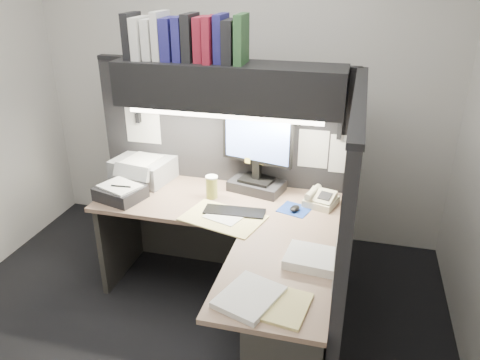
# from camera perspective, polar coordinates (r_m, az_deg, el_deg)

# --- Properties ---
(floor) EXTENTS (3.50, 3.50, 0.00)m
(floor) POSITION_cam_1_polar(r_m,az_deg,el_deg) (3.29, -7.08, -18.13)
(floor) COLOR black
(floor) RESTS_ON ground
(wall_back) EXTENTS (3.50, 0.04, 2.70)m
(wall_back) POSITION_cam_1_polar(r_m,az_deg,el_deg) (3.95, -0.13, 11.79)
(wall_back) COLOR silver
(wall_back) RESTS_ON floor
(partition_back) EXTENTS (1.90, 0.06, 1.60)m
(partition_back) POSITION_cam_1_polar(r_m,az_deg,el_deg) (3.59, -1.96, 1.19)
(partition_back) COLOR black
(partition_back) RESTS_ON floor
(partition_right) EXTENTS (0.06, 1.50, 1.60)m
(partition_right) POSITION_cam_1_polar(r_m,az_deg,el_deg) (2.79, 12.69, -6.67)
(partition_right) COLOR black
(partition_right) RESTS_ON floor
(desk) EXTENTS (1.70, 1.53, 0.73)m
(desk) POSITION_cam_1_polar(r_m,az_deg,el_deg) (2.89, 0.54, -13.27)
(desk) COLOR #8D6E59
(desk) RESTS_ON floor
(overhead_shelf) EXTENTS (1.55, 0.34, 0.30)m
(overhead_shelf) POSITION_cam_1_polar(r_m,az_deg,el_deg) (3.18, -1.40, 11.44)
(overhead_shelf) COLOR black
(overhead_shelf) RESTS_ON partition_back
(task_light_tube) EXTENTS (1.32, 0.04, 0.04)m
(task_light_tube) POSITION_cam_1_polar(r_m,az_deg,el_deg) (3.09, -2.08, 7.80)
(task_light_tube) COLOR white
(task_light_tube) RESTS_ON overhead_shelf
(monitor) EXTENTS (0.52, 0.32, 0.57)m
(monitor) POSITION_cam_1_polar(r_m,az_deg,el_deg) (3.33, 2.07, 2.24)
(monitor) COLOR black
(monitor) RESTS_ON desk
(keyboard) EXTENTS (0.41, 0.16, 0.02)m
(keyboard) POSITION_cam_1_polar(r_m,az_deg,el_deg) (3.10, -0.67, -3.91)
(keyboard) COLOR black
(keyboard) RESTS_ON desk
(mousepad) EXTENTS (0.24, 0.23, 0.00)m
(mousepad) POSITION_cam_1_polar(r_m,az_deg,el_deg) (3.17, 6.67, -3.59)
(mousepad) COLOR navy
(mousepad) RESTS_ON desk
(mouse) EXTENTS (0.08, 0.10, 0.03)m
(mouse) POSITION_cam_1_polar(r_m,az_deg,el_deg) (3.15, 6.71, -3.45)
(mouse) COLOR black
(mouse) RESTS_ON mousepad
(telephone) EXTENTS (0.25, 0.25, 0.08)m
(telephone) POSITION_cam_1_polar(r_m,az_deg,el_deg) (3.25, 9.85, -2.34)
(telephone) COLOR beige
(telephone) RESTS_ON desk
(coffee_cup) EXTENTS (0.10, 0.10, 0.15)m
(coffee_cup) POSITION_cam_1_polar(r_m,az_deg,el_deg) (3.29, -3.46, -0.93)
(coffee_cup) COLOR #D0BF53
(coffee_cup) RESTS_ON desk
(printer) EXTENTS (0.47, 0.42, 0.17)m
(printer) POSITION_cam_1_polar(r_m,az_deg,el_deg) (3.65, -11.60, 1.38)
(printer) COLOR #9B9FA1
(printer) RESTS_ON desk
(notebook_stack) EXTENTS (0.37, 0.33, 0.09)m
(notebook_stack) POSITION_cam_1_polar(r_m,az_deg,el_deg) (3.38, -14.36, -1.52)
(notebook_stack) COLOR black
(notebook_stack) RESTS_ON desk
(open_folder) EXTENTS (0.58, 0.45, 0.01)m
(open_folder) POSITION_cam_1_polar(r_m,az_deg,el_deg) (3.04, -2.09, -4.65)
(open_folder) COLOR #DECF7C
(open_folder) RESTS_ON desk
(paper_stack_a) EXTENTS (0.30, 0.26, 0.05)m
(paper_stack_a) POSITION_cam_1_polar(r_m,az_deg,el_deg) (2.64, 8.72, -9.43)
(paper_stack_a) COLOR white
(paper_stack_a) RESTS_ON desk
(paper_stack_b) EXTENTS (0.34, 0.38, 0.03)m
(paper_stack_b) POSITION_cam_1_polar(r_m,az_deg,el_deg) (2.36, 1.14, -14.07)
(paper_stack_b) COLOR white
(paper_stack_b) RESTS_ON desk
(manila_stack) EXTENTS (0.26, 0.31, 0.02)m
(manila_stack) POSITION_cam_1_polar(r_m,az_deg,el_deg) (2.33, 5.44, -15.07)
(manila_stack) COLOR #DECF7C
(manila_stack) RESTS_ON desk
(binder_row) EXTENTS (0.82, 0.25, 0.31)m
(binder_row) POSITION_cam_1_polar(r_m,az_deg,el_deg) (3.22, -6.66, 16.78)
(binder_row) COLOR black
(binder_row) RESTS_ON overhead_shelf
(pinned_papers) EXTENTS (1.76, 1.31, 0.51)m
(pinned_papers) POSITION_cam_1_polar(r_m,az_deg,el_deg) (3.07, 3.06, 2.20)
(pinned_papers) COLOR white
(pinned_papers) RESTS_ON partition_back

